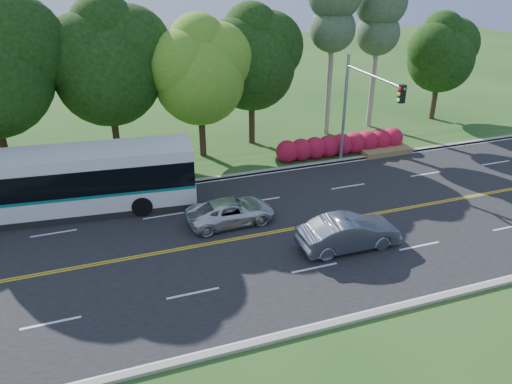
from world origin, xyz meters
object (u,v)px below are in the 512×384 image
object	(u,v)px
transit_bus	(67,183)
traffic_signal	(361,100)
suv	(231,212)
sedan	(349,233)

from	to	relation	value
transit_bus	traffic_signal	bearing A→B (deg)	5.08
transit_bus	suv	distance (m)	8.77
traffic_signal	transit_bus	size ratio (longest dim) A/B	0.52
traffic_signal	sedan	distance (m)	9.98
transit_bus	suv	bearing A→B (deg)	-21.18
traffic_signal	suv	bearing A→B (deg)	-158.01
sedan	transit_bus	bearing A→B (deg)	57.19
traffic_signal	sedan	world-z (taller)	traffic_signal
sedan	suv	bearing A→B (deg)	48.14
transit_bus	suv	xyz separation A→B (m)	(7.77, -3.93, -1.07)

